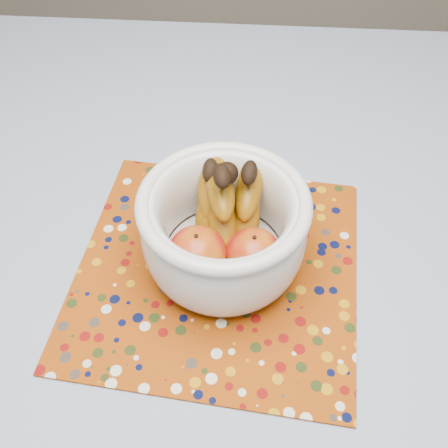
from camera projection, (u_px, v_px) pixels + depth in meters
name	position (u px, v px, depth m)	size (l,w,h in m)	color
table	(225.00, 307.00, 0.78)	(1.20, 1.20, 0.75)	brown
tablecloth	(225.00, 276.00, 0.72)	(1.32, 1.32, 0.01)	#6678AA
placemat	(217.00, 268.00, 0.72)	(0.37, 0.37, 0.00)	#863507
fruit_bowl	(225.00, 225.00, 0.67)	(0.21, 0.21, 0.16)	silver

